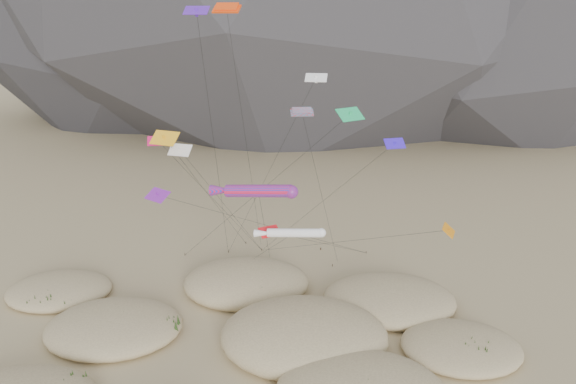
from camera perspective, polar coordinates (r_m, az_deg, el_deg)
The scene contains 9 objects.
ground at distance 47.99m, azimuth -3.46°, elevation -18.32°, with size 500.00×500.00×0.00m, color #CCB789.
dunes at distance 51.60m, azimuth -3.96°, elevation -14.53°, with size 49.98×34.48×4.27m.
dune_grass at distance 50.42m, azimuth -3.87°, elevation -15.21°, with size 43.15×28.28×1.54m.
kite_stakes at distance 69.73m, azimuth -0.58°, elevation -6.06°, with size 22.34×6.73×0.30m.
rainbow_tube_kite at distance 49.08m, azimuth -3.34°, elevation 0.11°, with size 8.06×16.18×14.33m.
white_tube_kite at distance 50.47m, azimuth 0.32°, elevation -4.19°, with size 8.86×14.17×10.05m.
orange_parafoil at distance 50.74m, azimuth -6.18°, elevation 17.57°, with size 2.78×17.09×29.11m.
multi_parafoil at distance 50.24m, azimuth 1.51°, elevation 7.82°, with size 5.54×12.77×20.32m.
delta_kites at distance 50.99m, azimuth -3.11°, elevation 4.30°, with size 28.24×22.43×28.76m.
Camera 1 is at (3.40, -38.74, 28.12)m, focal length 35.00 mm.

